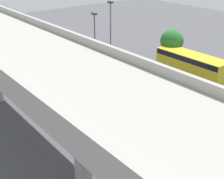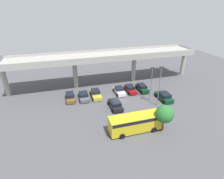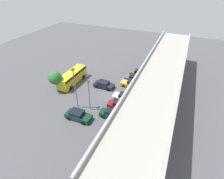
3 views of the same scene
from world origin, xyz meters
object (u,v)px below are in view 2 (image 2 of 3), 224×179
at_px(parked_car_3, 115,105).
at_px(traffic_cone, 120,119).
at_px(parked_car_1, 84,96).
at_px(parked_car_7, 164,96).
at_px(parked_car_2, 96,94).
at_px(parked_car_6, 142,88).
at_px(parked_car_0, 70,97).
at_px(tree_front_centre, 165,114).
at_px(parked_car_5, 130,89).
at_px(parked_car_4, 119,91).
at_px(lamp_post_near_aisle, 160,84).
at_px(lamp_post_mid_lot, 151,81).
at_px(shuttle_bus, 136,122).

xyz_separation_m(parked_car_3, traffic_cone, (-0.54, -4.40, -0.40)).
bearing_deg(parked_car_1, parked_car_7, 72.43).
distance_m(parked_car_2, parked_car_6, 11.26).
bearing_deg(parked_car_0, tree_front_centre, 42.78).
bearing_deg(parked_car_1, parked_car_6, 90.43).
bearing_deg(tree_front_centre, parked_car_3, 120.60).
height_order(parked_car_2, parked_car_5, parked_car_2).
relative_size(parked_car_0, tree_front_centre, 0.93).
height_order(parked_car_4, parked_car_7, parked_car_7).
bearing_deg(lamp_post_near_aisle, parked_car_3, 169.14).
relative_size(parked_car_3, traffic_cone, 6.57).
bearing_deg(parked_car_0, traffic_cone, 37.51).
relative_size(parked_car_0, parked_car_2, 0.92).
distance_m(tree_front_centre, traffic_cone, 7.93).
bearing_deg(parked_car_1, lamp_post_mid_lot, 71.56).
relative_size(parked_car_0, parked_car_3, 0.95).
bearing_deg(parked_car_6, parked_car_2, -90.61).
bearing_deg(parked_car_2, traffic_cone, 12.71).
xyz_separation_m(parked_car_4, shuttle_bus, (-1.73, -13.41, 0.99)).
xyz_separation_m(parked_car_0, parked_car_3, (8.43, -5.89, 0.02)).
relative_size(shuttle_bus, lamp_post_mid_lot, 1.17).
height_order(parked_car_2, parked_car_6, parked_car_6).
height_order(parked_car_2, parked_car_3, parked_car_2).
distance_m(parked_car_4, lamp_post_near_aisle, 10.21).
bearing_deg(parked_car_2, tree_front_centre, 28.98).
bearing_deg(parked_car_3, parked_car_7, -89.11).
relative_size(parked_car_6, shuttle_bus, 0.50).
bearing_deg(parked_car_4, parked_car_5, 92.98).
bearing_deg(parked_car_3, parked_car_1, 45.51).
xyz_separation_m(parked_car_4, traffic_cone, (-3.30, -10.17, -0.38)).
bearing_deg(parked_car_4, parked_car_3, -25.58).
height_order(parked_car_1, tree_front_centre, tree_front_centre).
relative_size(parked_car_4, tree_front_centre, 0.91).
bearing_deg(parked_car_6, traffic_cone, -42.05).
height_order(parked_car_5, parked_car_6, parked_car_6).
bearing_deg(traffic_cone, shuttle_bus, -64.16).
bearing_deg(parked_car_7, parked_car_1, 72.43).
distance_m(parked_car_6, tree_front_centre, 15.04).
bearing_deg(traffic_cone, parked_car_7, 21.38).
bearing_deg(shuttle_bus, lamp_post_near_aisle, -140.87).
xyz_separation_m(parked_car_2, parked_car_7, (13.94, -5.51, 0.06)).
bearing_deg(traffic_cone, parked_car_0, 127.51).
bearing_deg(lamp_post_near_aisle, traffic_cone, -162.79).
bearing_deg(tree_front_centre, parked_car_5, 89.04).
relative_size(parked_car_3, shuttle_bus, 0.53).
height_order(shuttle_bus, lamp_post_mid_lot, lamp_post_mid_lot).
height_order(parked_car_5, parked_car_7, parked_car_7).
distance_m(parked_car_0, parked_car_1, 2.91).
bearing_deg(parked_car_6, lamp_post_near_aisle, -0.11).
distance_m(parked_car_5, tree_front_centre, 15.06).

